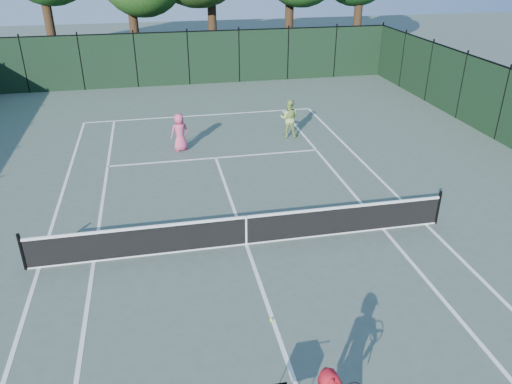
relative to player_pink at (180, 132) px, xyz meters
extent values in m
plane|color=#49584D|center=(1.28, -7.50, -0.77)|extent=(90.00, 90.00, 0.00)
cube|color=white|center=(-4.21, -7.50, -0.76)|extent=(0.10, 23.77, 0.01)
cube|color=white|center=(6.76, -7.50, -0.76)|extent=(0.10, 23.77, 0.01)
cube|color=white|center=(-2.84, -7.50, -0.76)|extent=(0.10, 23.77, 0.01)
cube|color=white|center=(5.39, -7.50, -0.76)|extent=(0.10, 23.77, 0.01)
cube|color=white|center=(1.28, 4.38, -0.76)|extent=(10.97, 0.10, 0.01)
cube|color=white|center=(1.28, -1.10, -0.76)|extent=(8.23, 0.10, 0.01)
cube|color=white|center=(1.28, -7.50, -0.76)|extent=(0.10, 12.80, 0.01)
cube|color=black|center=(1.28, -7.50, -0.31)|extent=(11.60, 0.03, 0.85)
cube|color=white|center=(1.28, -7.50, 0.11)|extent=(11.60, 0.05, 0.07)
cube|color=white|center=(1.28, -7.50, -0.75)|extent=(11.60, 0.05, 0.04)
cube|color=white|center=(1.28, -7.50, -0.31)|extent=(0.05, 0.04, 0.91)
cylinder|color=black|center=(-4.52, -7.50, -0.24)|extent=(0.09, 0.09, 1.06)
cylinder|color=black|center=(7.08, -7.50, -0.24)|extent=(0.09, 0.09, 1.06)
cube|color=black|center=(1.28, 10.50, 0.73)|extent=(24.00, 0.05, 3.00)
cylinder|color=black|center=(-6.72, 14.50, 1.63)|extent=(0.56, 0.56, 4.80)
cylinder|color=black|center=(-1.72, 14.30, 1.38)|extent=(0.56, 0.56, 4.30)
cylinder|color=black|center=(3.28, 14.80, 1.73)|extent=(0.56, 0.56, 5.00)
cylinder|color=black|center=(8.28, 14.10, 1.53)|extent=(0.56, 0.56, 4.60)
cylinder|color=black|center=(13.28, 14.60, 1.43)|extent=(0.56, 0.56, 4.40)
imported|color=#D04972|center=(0.00, 0.00, 0.00)|extent=(0.85, 0.68, 1.53)
imported|color=#99BD5E|center=(4.71, 0.69, 0.05)|extent=(0.96, 0.85, 1.63)
sphere|color=#E6F532|center=(1.24, -10.73, -0.73)|extent=(0.07, 0.07, 0.07)
camera|label=1|loc=(-0.86, -19.13, 6.80)|focal=35.00mm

